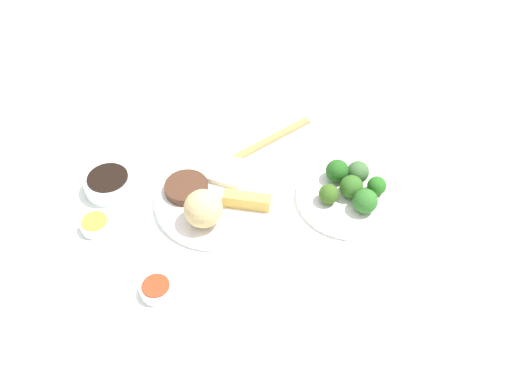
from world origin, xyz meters
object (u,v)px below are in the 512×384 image
at_px(broccoli_plate, 349,198).
at_px(sauce_ramekin_sweet_and_sour, 157,289).
at_px(sauce_ramekin_hot_mustard, 96,225).
at_px(main_plate, 217,200).
at_px(soy_sauce_bowl, 109,184).
at_px(chopsticks_pair, 272,139).

xyz_separation_m(broccoli_plate, sauce_ramekin_sweet_and_sour, (-0.36, -0.29, 0.00)).
bearing_deg(sauce_ramekin_sweet_and_sour, sauce_ramekin_hot_mustard, 141.16).
relative_size(sauce_ramekin_hot_mustard, sauce_ramekin_sweet_and_sour, 1.00).
xyz_separation_m(main_plate, sauce_ramekin_sweet_and_sour, (-0.07, -0.24, 0.00)).
distance_m(main_plate, soy_sauce_bowl, 0.24).
height_order(sauce_ramekin_sweet_and_sour, chopsticks_pair, sauce_ramekin_sweet_and_sour).
distance_m(broccoli_plate, soy_sauce_bowl, 0.53).
bearing_deg(soy_sauce_bowl, broccoli_plate, 4.97).
xyz_separation_m(broccoli_plate, soy_sauce_bowl, (-0.53, -0.05, 0.01)).
bearing_deg(sauce_ramekin_sweet_and_sour, broccoli_plate, 39.57).
bearing_deg(sauce_ramekin_hot_mustard, soy_sauce_bowl, 93.11).
bearing_deg(soy_sauce_bowl, chopsticks_pair, 32.75).
relative_size(broccoli_plate, sauce_ramekin_sweet_and_sour, 3.62).
bearing_deg(main_plate, sauce_ramekin_sweet_and_sour, -105.89).
height_order(soy_sauce_bowl, sauce_ramekin_sweet_and_sour, soy_sauce_bowl).
distance_m(broccoli_plate, sauce_ramekin_sweet_and_sour, 0.46).
height_order(sauce_ramekin_hot_mustard, sauce_ramekin_sweet_and_sour, same).
distance_m(soy_sauce_bowl, sauce_ramekin_hot_mustard, 0.11).
height_order(soy_sauce_bowl, chopsticks_pair, soy_sauce_bowl).
xyz_separation_m(main_plate, broccoli_plate, (0.29, 0.05, -0.00)).
bearing_deg(broccoli_plate, soy_sauce_bowl, -175.03).
xyz_separation_m(soy_sauce_bowl, chopsticks_pair, (0.34, 0.22, -0.01)).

